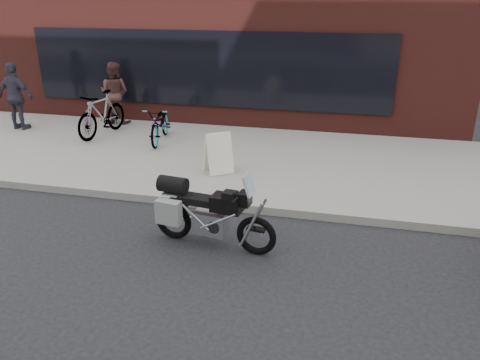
{
  "coord_description": "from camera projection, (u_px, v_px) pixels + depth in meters",
  "views": [
    {
      "loc": [
        1.93,
        -3.27,
        3.64
      ],
      "look_at": [
        0.34,
        3.45,
        0.85
      ],
      "focal_mm": 35.0,
      "sensor_mm": 36.0,
      "label": 1
    }
  ],
  "objects": [
    {
      "name": "cafe_patron_left",
      "position": [
        115.0,
        93.0,
        13.07
      ],
      "size": [
        0.84,
        0.66,
        1.71
      ],
      "primitive_type": "imported",
      "rotation": [
        0.0,
        0.0,
        3.13
      ],
      "color": "#4E2B29",
      "rests_on": "near_sidewalk"
    },
    {
      "name": "bicycle_front",
      "position": [
        160.0,
        124.0,
        11.56
      ],
      "size": [
        0.86,
        1.77,
        0.89
      ],
      "primitive_type": "imported",
      "rotation": [
        0.0,
        0.0,
        0.17
      ],
      "color": "gray",
      "rests_on": "near_sidewalk"
    },
    {
      "name": "motorcycle",
      "position": [
        205.0,
        213.0,
        7.04
      ],
      "size": [
        1.99,
        0.65,
        1.26
      ],
      "rotation": [
        0.0,
        0.0,
        -0.13
      ],
      "color": "black",
      "rests_on": "ground"
    },
    {
      "name": "bicycle_rear",
      "position": [
        102.0,
        114.0,
        12.02
      ],
      "size": [
        0.82,
        1.94,
        1.13
      ],
      "primitive_type": "imported",
      "rotation": [
        0.0,
        0.0,
        -0.16
      ],
      "color": "gray",
      "rests_on": "near_sidewalk"
    },
    {
      "name": "cafe_patron_right",
      "position": [
        16.0,
        97.0,
        12.45
      ],
      "size": [
        1.08,
        0.52,
        1.78
      ],
      "primitive_type": "imported",
      "rotation": [
        0.0,
        0.0,
        3.06
      ],
      "color": "#353442",
      "rests_on": "near_sidewalk"
    },
    {
      "name": "near_sidewalk",
      "position": [
        261.0,
        154.0,
        11.01
      ],
      "size": [
        44.0,
        6.0,
        0.15
      ],
      "primitive_type": "cube",
      "color": "gray",
      "rests_on": "ground"
    },
    {
      "name": "sandwich_sign",
      "position": [
        218.0,
        152.0,
        9.61
      ],
      "size": [
        0.7,
        0.69,
        0.83
      ],
      "rotation": [
        0.0,
        0.0,
        0.62
      ],
      "color": "white",
      "rests_on": "near_sidewalk"
    },
    {
      "name": "storefront",
      "position": [
        245.0,
        33.0,
        16.93
      ],
      "size": [
        14.0,
        10.07,
        4.5
      ],
      "color": "#58201C",
      "rests_on": "ground"
    }
  ]
}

